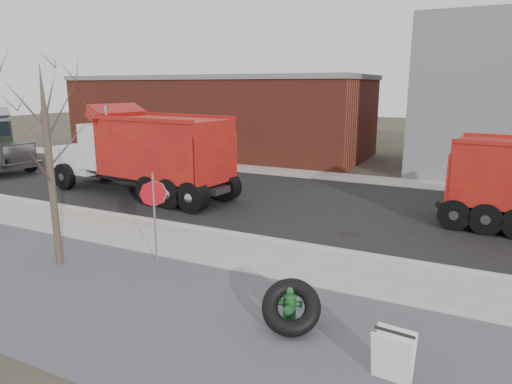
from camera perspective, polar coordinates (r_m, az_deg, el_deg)
The scene contains 13 objects.
ground at distance 13.08m, azimuth -5.12°, elevation -7.49°, with size 120.00×120.00×0.00m, color #383328.
gravel_verge at distance 10.51m, azimuth -15.40°, elevation -13.23°, with size 60.00×5.00×0.03m, color slate.
sidewalk at distance 13.27m, azimuth -4.55°, elevation -7.03°, with size 60.00×2.50×0.06m, color #9E9B93.
curb at distance 14.32m, azimuth -1.87°, elevation -5.35°, with size 60.00×0.15×0.11m, color #9E9B93.
road at distance 18.48m, azimuth 5.13°, elevation -1.27°, with size 60.00×9.40×0.02m, color black.
far_sidewalk at distance 23.75m, azimuth 10.17°, elevation 1.86°, with size 60.00×2.00×0.06m, color #9E9B93.
building_brick at distance 32.02m, azimuth -4.60°, elevation 9.64°, with size 20.20×8.20×5.30m.
bare_tree at distance 12.49m, azimuth -24.66°, elevation 5.97°, with size 3.20×3.20×5.20m.
fire_hydrant at distance 9.20m, azimuth 4.22°, elevation -13.95°, with size 0.51×0.50×0.90m.
truck_tire at distance 8.96m, azimuth 4.42°, elevation -14.13°, with size 1.39×1.31×1.03m.
stop_sign at distance 11.84m, azimuth -12.65°, elevation -1.32°, with size 0.53×0.46×2.48m.
sandwich_board at distance 7.89m, azimuth 16.73°, elevation -19.07°, with size 0.66×0.45×0.87m.
dump_truck_red_b at distance 19.82m, azimuth -13.91°, elevation 5.02°, with size 9.11×3.42×3.78m.
Camera 1 is at (6.47, -10.39, 4.60)m, focal length 32.00 mm.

